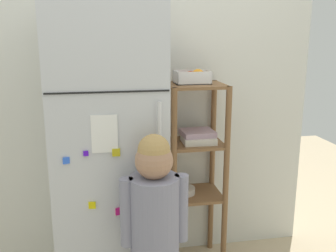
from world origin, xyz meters
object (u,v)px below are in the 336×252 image
child_standing (154,215)px  pantry_shelf_unit (195,158)px  fruit_bin (193,77)px  refrigerator (109,152)px

child_standing → pantry_shelf_unit: bearing=57.5°
child_standing → fruit_bin: (0.32, 0.54, 0.61)m
refrigerator → fruit_bin: (0.52, 0.13, 0.40)m
refrigerator → child_standing: bearing=-63.9°
refrigerator → child_standing: refrigerator is taller
pantry_shelf_unit → fruit_bin: fruit_bin is taller
pantry_shelf_unit → refrigerator: bearing=-167.1°
child_standing → fruit_bin: size_ratio=5.03×
refrigerator → pantry_shelf_unit: 0.56m
refrigerator → pantry_shelf_unit: size_ratio=1.40×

